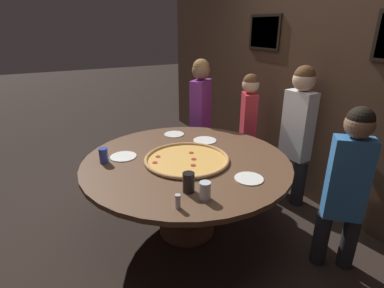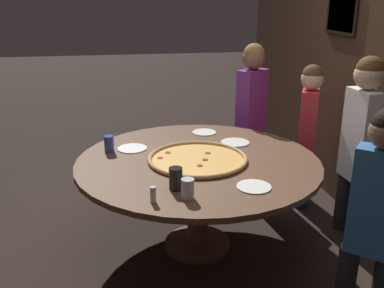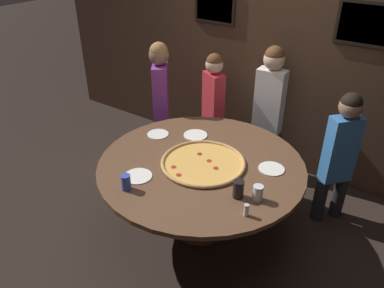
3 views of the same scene
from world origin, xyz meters
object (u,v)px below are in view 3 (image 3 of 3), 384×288
at_px(diner_far_right, 269,104).
at_px(diner_side_right, 213,102).
at_px(white_plate_right_side, 138,176).
at_px(diner_side_left, 161,98).
at_px(white_plate_beside_cup, 271,169).
at_px(drink_cup_far_right, 258,193).
at_px(drink_cup_near_left, 126,182).
at_px(giant_pizza, 203,163).
at_px(drink_cup_beside_pizza, 238,189).
at_px(white_plate_near_front, 195,135).
at_px(diner_far_left, 340,152).
at_px(dining_table, 201,173).
at_px(condiment_shaker, 246,210).
at_px(white_plate_left_side, 158,134).

distance_m(diner_far_right, diner_side_right, 0.65).
xyz_separation_m(white_plate_right_side, diner_far_right, (0.36, 1.74, 0.09)).
bearing_deg(diner_side_left, white_plate_beside_cup, -142.14).
bearing_deg(drink_cup_far_right, white_plate_right_side, -162.88).
bearing_deg(diner_side_right, drink_cup_near_left, 127.11).
bearing_deg(diner_side_right, white_plate_right_side, 126.83).
bearing_deg(white_plate_right_side, giant_pizza, 53.88).
distance_m(drink_cup_beside_pizza, white_plate_near_front, 1.01).
relative_size(drink_cup_near_left, white_plate_near_front, 0.55).
relative_size(giant_pizza, diner_far_left, 0.55).
bearing_deg(diner_side_right, drink_cup_beside_pizza, 155.43).
height_order(dining_table, condiment_shaker, condiment_shaker).
xyz_separation_m(dining_table, condiment_shaker, (0.64, -0.39, 0.16)).
bearing_deg(drink_cup_beside_pizza, diner_far_right, 106.40).
height_order(white_plate_beside_cup, diner_side_left, diner_side_left).
xyz_separation_m(white_plate_right_side, diner_far_left, (1.26, 1.31, 0.01)).
xyz_separation_m(drink_cup_beside_pizza, diner_far_left, (0.46, 1.08, -0.06)).
xyz_separation_m(dining_table, diner_far_right, (0.05, 1.27, 0.21)).
bearing_deg(diner_side_left, white_plate_right_side, 175.70).
xyz_separation_m(condiment_shaker, diner_side_left, (-1.67, 1.12, 0.04)).
relative_size(white_plate_left_side, diner_side_right, 0.16).
distance_m(dining_table, drink_cup_beside_pizza, 0.57).
bearing_deg(drink_cup_near_left, white_plate_right_side, 102.39).
bearing_deg(diner_far_right, giant_pizza, 86.83).
xyz_separation_m(white_plate_near_front, diner_side_left, (-0.72, 0.36, 0.09)).
bearing_deg(white_plate_right_side, white_plate_near_front, 90.07).
xyz_separation_m(drink_cup_far_right, white_plate_beside_cup, (-0.08, 0.44, -0.06)).
height_order(giant_pizza, drink_cup_near_left, drink_cup_near_left).
height_order(condiment_shaker, diner_far_right, diner_far_right).
bearing_deg(drink_cup_beside_pizza, diner_side_right, 128.18).
xyz_separation_m(white_plate_left_side, white_plate_beside_cup, (1.17, 0.08, 0.00)).
bearing_deg(diner_far_left, giant_pizza, -5.57).
bearing_deg(diner_far_right, drink_cup_beside_pizza, 104.25).
height_order(dining_table, drink_cup_far_right, drink_cup_far_right).
bearing_deg(white_plate_left_side, dining_table, -15.53).
bearing_deg(diner_far_left, white_plate_near_front, -27.73).
bearing_deg(drink_cup_far_right, diner_far_right, 111.77).
xyz_separation_m(white_plate_beside_cup, diner_side_right, (-1.13, 0.87, 0.01)).
relative_size(drink_cup_far_right, white_plate_left_side, 0.59).
xyz_separation_m(dining_table, white_plate_beside_cup, (0.54, 0.26, 0.11)).
distance_m(giant_pizza, diner_side_right, 1.29).
relative_size(giant_pizza, white_plate_beside_cup, 3.34).
bearing_deg(white_plate_left_side, drink_cup_near_left, -66.63).
bearing_deg(drink_cup_near_left, dining_table, 67.09).
relative_size(drink_cup_far_right, diner_side_left, 0.09).
height_order(white_plate_right_side, diner_side_left, diner_side_left).
bearing_deg(diner_far_right, white_plate_beside_cup, 114.01).
relative_size(dining_table, drink_cup_near_left, 13.93).
relative_size(white_plate_beside_cup, diner_far_right, 0.15).
xyz_separation_m(diner_far_left, diner_side_left, (-1.98, -0.11, 0.08)).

